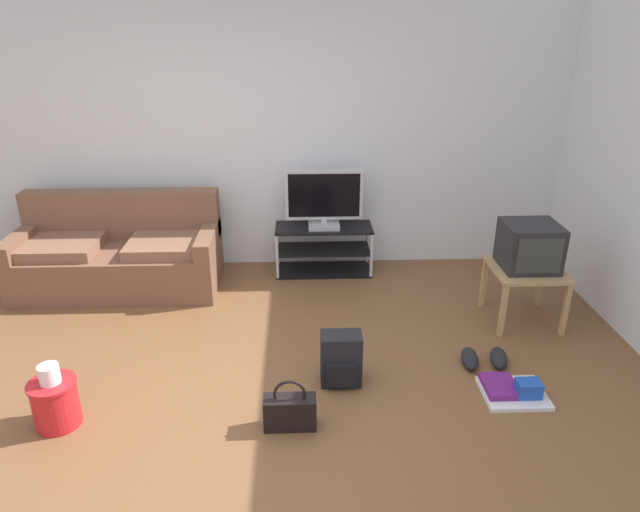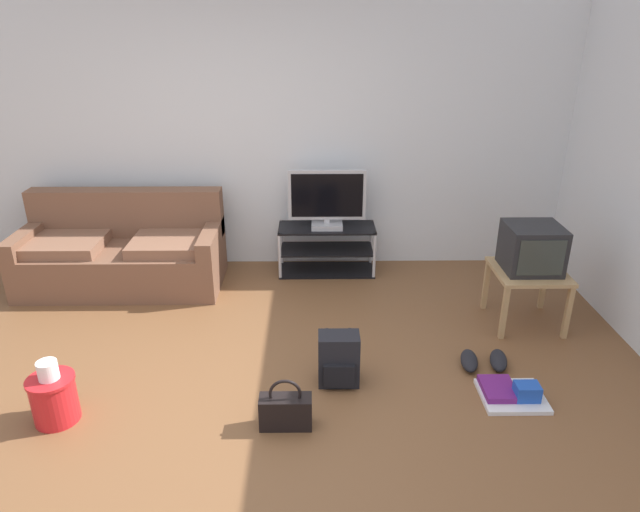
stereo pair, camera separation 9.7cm
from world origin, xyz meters
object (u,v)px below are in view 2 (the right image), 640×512
(cleaning_bucket, at_px, (54,396))
(tv_stand, at_px, (327,249))
(flat_tv, at_px, (327,200))
(sneakers_pair, at_px, (484,360))
(couch, at_px, (123,253))
(handbag, at_px, (286,410))
(side_table, at_px, (528,278))
(crt_tv, at_px, (532,248))
(floor_tray, at_px, (512,393))
(backpack, at_px, (339,359))

(cleaning_bucket, bearing_deg, tv_stand, 51.82)
(flat_tv, relative_size, sneakers_pair, 1.89)
(couch, xyz_separation_m, cleaning_bucket, (0.16, -1.99, -0.14))
(couch, relative_size, handbag, 5.28)
(handbag, bearing_deg, couch, 127.94)
(sneakers_pair, bearing_deg, cleaning_bucket, -168.96)
(side_table, distance_m, cleaning_bucket, 3.59)
(couch, relative_size, crt_tv, 4.25)
(side_table, height_order, cleaning_bucket, side_table)
(flat_tv, xyz_separation_m, sneakers_pair, (1.12, -1.66, -0.71))
(crt_tv, bearing_deg, floor_tray, -111.91)
(couch, bearing_deg, cleaning_bucket, -85.41)
(flat_tv, bearing_deg, couch, -173.21)
(tv_stand, bearing_deg, handbag, -97.55)
(side_table, xyz_separation_m, cleaning_bucket, (-3.38, -1.20, -0.23))
(flat_tv, height_order, crt_tv, flat_tv)
(side_table, distance_m, backpack, 1.79)
(couch, xyz_separation_m, floor_tray, (3.12, -1.82, -0.28))
(handbag, bearing_deg, crt_tv, 34.00)
(sneakers_pair, bearing_deg, side_table, 51.95)
(side_table, distance_m, sneakers_pair, 0.89)
(side_table, bearing_deg, tv_stand, 147.04)
(flat_tv, distance_m, backpack, 1.93)
(backpack, bearing_deg, couch, 160.44)
(cleaning_bucket, bearing_deg, sneakers_pair, 11.04)
(sneakers_pair, bearing_deg, flat_tv, 123.89)
(crt_tv, distance_m, floor_tray, 1.28)
(flat_tv, bearing_deg, side_table, -32.39)
(cleaning_bucket, distance_m, floor_tray, 2.97)
(backpack, xyz_separation_m, handbag, (-0.35, -0.46, -0.07))
(backpack, relative_size, handbag, 1.10)
(side_table, bearing_deg, flat_tv, 147.61)
(handbag, bearing_deg, flat_tv, 82.38)
(couch, xyz_separation_m, sneakers_pair, (3.04, -1.43, -0.27))
(flat_tv, relative_size, backpack, 1.94)
(handbag, relative_size, sneakers_pair, 0.89)
(flat_tv, relative_size, crt_tv, 1.72)
(backpack, distance_m, handbag, 0.58)
(couch, height_order, flat_tv, flat_tv)
(tv_stand, bearing_deg, crt_tv, -32.55)
(flat_tv, distance_m, handbag, 2.41)
(cleaning_bucket, bearing_deg, couch, 94.59)
(couch, bearing_deg, side_table, -12.65)
(couch, height_order, sneakers_pair, couch)
(crt_tv, relative_size, floor_tray, 1.02)
(crt_tv, distance_m, handbag, 2.38)
(crt_tv, height_order, backpack, crt_tv)
(backpack, height_order, floor_tray, backpack)
(flat_tv, height_order, floor_tray, flat_tv)
(tv_stand, distance_m, crt_tv, 1.96)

